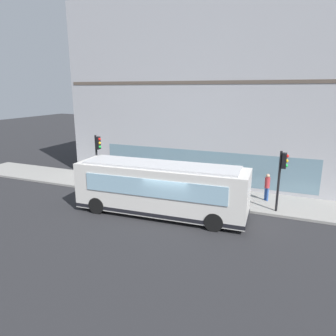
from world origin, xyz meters
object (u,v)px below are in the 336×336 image
at_px(pedestrian_near_hydrant, 267,185).
at_px(city_bus_nearside, 160,189).
at_px(traffic_light_near_corner, 282,170).
at_px(pedestrian_near_building_entrance, 106,167).
at_px(fire_hydrant, 235,193).
at_px(traffic_light_down_block, 98,152).
at_px(newspaper_vending_box, 134,178).

bearing_deg(pedestrian_near_hydrant, city_bus_nearside, 127.62).
distance_m(traffic_light_near_corner, pedestrian_near_building_entrance, 13.92).
relative_size(city_bus_nearside, fire_hydrant, 13.71).
xyz_separation_m(city_bus_nearside, pedestrian_near_hydrant, (4.34, -5.63, -0.37)).
bearing_deg(traffic_light_near_corner, traffic_light_down_block, 91.08).
xyz_separation_m(city_bus_nearside, traffic_light_down_block, (2.49, 5.96, 1.31)).
distance_m(city_bus_nearside, fire_hydrant, 5.47).
distance_m(traffic_light_down_block, pedestrian_near_building_entrance, 3.43).
distance_m(city_bus_nearside, traffic_light_down_block, 6.59).
height_order(city_bus_nearside, fire_hydrant, city_bus_nearside).
bearing_deg(traffic_light_down_block, city_bus_nearside, -112.64).
xyz_separation_m(city_bus_nearside, pedestrian_near_building_entrance, (5.13, 7.15, -0.53)).
xyz_separation_m(pedestrian_near_building_entrance, newspaper_vending_box, (-0.73, -3.02, -0.42)).
relative_size(city_bus_nearside, traffic_light_near_corner, 2.79).
height_order(fire_hydrant, pedestrian_near_hydrant, pedestrian_near_hydrant).
xyz_separation_m(pedestrian_near_hydrant, newspaper_vending_box, (0.06, 9.75, -0.58)).
bearing_deg(traffic_light_near_corner, pedestrian_near_hydrant, 27.43).
bearing_deg(newspaper_vending_box, traffic_light_near_corner, -98.98).
bearing_deg(traffic_light_near_corner, city_bus_nearside, 112.81).
xyz_separation_m(traffic_light_down_block, pedestrian_near_hydrant, (1.85, -11.59, -1.67)).
bearing_deg(pedestrian_near_hydrant, fire_hydrant, 101.43).
height_order(traffic_light_down_block, fire_hydrant, traffic_light_down_block).
xyz_separation_m(fire_hydrant, newspaper_vending_box, (0.46, 7.77, 0.09)).
bearing_deg(newspaper_vending_box, pedestrian_near_hydrant, -90.33).
bearing_deg(city_bus_nearside, pedestrian_near_building_entrance, 54.34).
xyz_separation_m(traffic_light_down_block, pedestrian_near_building_entrance, (2.64, 1.19, -1.84)).
relative_size(pedestrian_near_hydrant, newspaper_vending_box, 1.99).
relative_size(pedestrian_near_building_entrance, newspaper_vending_box, 1.71).
xyz_separation_m(fire_hydrant, pedestrian_near_hydrant, (0.40, -1.98, 0.68)).
xyz_separation_m(city_bus_nearside, traffic_light_near_corner, (2.72, -6.47, 1.13)).
height_order(city_bus_nearside, newspaper_vending_box, city_bus_nearside).
bearing_deg(traffic_light_near_corner, newspaper_vending_box, 81.02).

